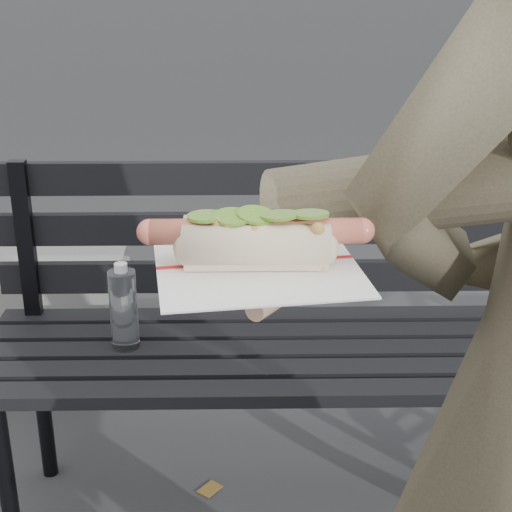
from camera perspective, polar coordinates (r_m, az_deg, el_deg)
The scene contains 2 objects.
park_bench at distance 1.89m, azimuth 2.87°, elevation -4.42°, with size 1.50×0.44×0.88m.
held_hotdog at distance 0.83m, azimuth 13.31°, elevation 4.05°, with size 0.63×0.32×0.20m.
Camera 1 is at (-0.06, -0.71, 1.36)m, focal length 55.00 mm.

